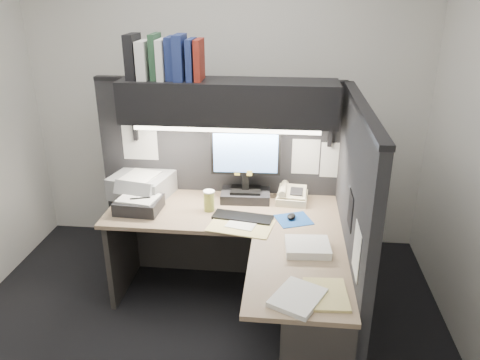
# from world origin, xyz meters

# --- Properties ---
(floor) EXTENTS (3.50, 3.50, 0.00)m
(floor) POSITION_xyz_m (0.00, 0.00, 0.00)
(floor) COLOR black
(floor) RESTS_ON ground
(wall_back) EXTENTS (3.50, 0.04, 2.70)m
(wall_back) POSITION_xyz_m (0.00, 1.50, 1.35)
(wall_back) COLOR silver
(wall_back) RESTS_ON floor
(wall_front) EXTENTS (3.50, 0.04, 2.70)m
(wall_front) POSITION_xyz_m (0.00, -1.50, 1.35)
(wall_front) COLOR silver
(wall_front) RESTS_ON floor
(partition_back) EXTENTS (1.90, 0.06, 1.60)m
(partition_back) POSITION_xyz_m (0.03, 0.93, 0.80)
(partition_back) COLOR black
(partition_back) RESTS_ON floor
(partition_right) EXTENTS (0.06, 1.50, 1.60)m
(partition_right) POSITION_xyz_m (0.98, 0.18, 0.80)
(partition_right) COLOR black
(partition_right) RESTS_ON floor
(desk) EXTENTS (1.70, 1.53, 0.73)m
(desk) POSITION_xyz_m (0.43, -0.00, 0.44)
(desk) COLOR #9B7C62
(desk) RESTS_ON floor
(overhead_shelf) EXTENTS (1.55, 0.34, 0.30)m
(overhead_shelf) POSITION_xyz_m (0.12, 0.75, 1.50)
(overhead_shelf) COLOR black
(overhead_shelf) RESTS_ON partition_back
(task_light_tube) EXTENTS (1.32, 0.04, 0.04)m
(task_light_tube) POSITION_xyz_m (0.12, 0.61, 1.33)
(task_light_tube) COLOR white
(task_light_tube) RESTS_ON overhead_shelf
(monitor) EXTENTS (0.52, 0.24, 0.56)m
(monitor) POSITION_xyz_m (0.25, 0.75, 0.95)
(monitor) COLOR black
(monitor) RESTS_ON desk
(keyboard) EXTENTS (0.44, 0.21, 0.02)m
(keyboard) POSITION_xyz_m (0.26, 0.44, 0.74)
(keyboard) COLOR black
(keyboard) RESTS_ON desk
(mousepad) EXTENTS (0.29, 0.28, 0.00)m
(mousepad) POSITION_xyz_m (0.62, 0.45, 0.73)
(mousepad) COLOR navy
(mousepad) RESTS_ON desk
(mouse) EXTENTS (0.08, 0.10, 0.03)m
(mouse) POSITION_xyz_m (0.60, 0.46, 0.75)
(mouse) COLOR black
(mouse) RESTS_ON mousepad
(telephone) EXTENTS (0.25, 0.26, 0.09)m
(telephone) POSITION_xyz_m (0.61, 0.76, 0.78)
(telephone) COLOR beige
(telephone) RESTS_ON desk
(coffee_cup) EXTENTS (0.09, 0.09, 0.15)m
(coffee_cup) POSITION_xyz_m (0.00, 0.54, 0.80)
(coffee_cup) COLOR #B3A547
(coffee_cup) RESTS_ON desk
(printer) EXTENTS (0.50, 0.45, 0.17)m
(printer) POSITION_xyz_m (-0.57, 0.76, 0.82)
(printer) COLOR #949799
(printer) RESTS_ON desk
(notebook_stack) EXTENTS (0.33, 0.28, 0.09)m
(notebook_stack) POSITION_xyz_m (-0.51, 0.49, 0.78)
(notebook_stack) COLOR black
(notebook_stack) RESTS_ON desk
(open_folder) EXTENTS (0.47, 0.35, 0.01)m
(open_folder) POSITION_xyz_m (0.26, 0.32, 0.73)
(open_folder) COLOR #D4C577
(open_folder) RESTS_ON desk
(paper_stack_a) EXTENTS (0.29, 0.25, 0.05)m
(paper_stack_a) POSITION_xyz_m (0.71, 0.04, 0.76)
(paper_stack_a) COLOR white
(paper_stack_a) RESTS_ON desk
(paper_stack_b) EXTENTS (0.33, 0.36, 0.03)m
(paper_stack_b) POSITION_xyz_m (0.64, -0.46, 0.74)
(paper_stack_b) COLOR white
(paper_stack_b) RESTS_ON desk
(manila_stack) EXTENTS (0.24, 0.30, 0.02)m
(manila_stack) POSITION_xyz_m (0.79, -0.41, 0.74)
(manila_stack) COLOR #D4C577
(manila_stack) RESTS_ON desk
(binder_row) EXTENTS (0.53, 0.26, 0.31)m
(binder_row) POSITION_xyz_m (-0.32, 0.75, 1.80)
(binder_row) COLOR black
(binder_row) RESTS_ON overhead_shelf
(pinned_papers) EXTENTS (1.76, 1.31, 0.51)m
(pinned_papers) POSITION_xyz_m (0.42, 0.56, 1.05)
(pinned_papers) COLOR white
(pinned_papers) RESTS_ON partition_back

